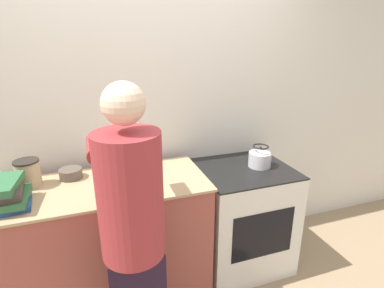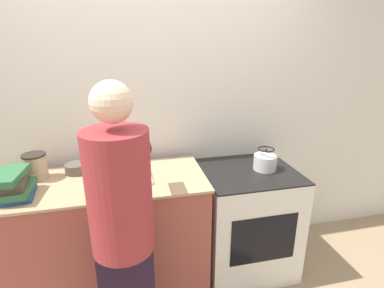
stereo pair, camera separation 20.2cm
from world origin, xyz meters
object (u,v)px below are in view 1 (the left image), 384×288
knife (128,179)px  bowl_prep (71,173)px  canister_jar (28,173)px  oven (242,216)px  person (133,230)px  cutting_board (129,182)px  kettle (260,158)px

knife → bowl_prep: bearing=127.2°
knife → canister_jar: (-0.62, 0.14, 0.07)m
oven → canister_jar: bearing=176.0°
oven → bowl_prep: size_ratio=5.73×
knife → person: bearing=-121.6°
cutting_board → kettle: size_ratio=1.69×
bowl_prep → person: bearing=-66.4°
cutting_board → bowl_prep: 0.43m
person → kettle: size_ratio=9.39×
canister_jar → person: bearing=-50.2°
person → kettle: (1.10, 0.57, 0.04)m
person → oven: bearing=30.7°
cutting_board → knife: size_ratio=1.41×
cutting_board → bowl_prep: bowl_prep is taller
cutting_board → knife: 0.03m
knife → canister_jar: canister_jar is taller
person → canister_jar: (-0.57, 0.68, 0.11)m
person → knife: 0.54m
oven → person: (-0.97, -0.58, 0.47)m
cutting_board → knife: knife is taller
canister_jar → bowl_prep: bearing=10.0°
bowl_prep → cutting_board: bearing=-29.8°
kettle → person: bearing=-152.6°
cutting_board → person: bearing=-96.3°
person → bowl_prep: size_ratio=10.90×
knife → oven: bearing=-23.6°
person → cutting_board: size_ratio=5.57×
oven → canister_jar: size_ratio=4.81×
person → knife: person is taller
oven → bowl_prep: bowl_prep is taller
knife → kettle: kettle is taller
canister_jar → kettle: bearing=-3.9°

